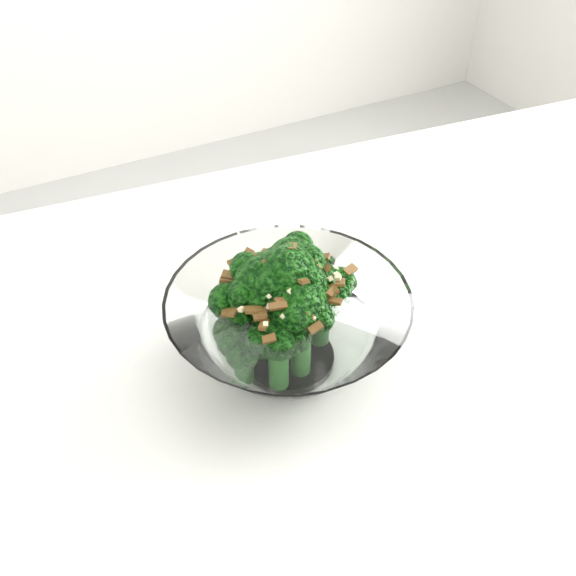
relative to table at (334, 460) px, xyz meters
name	(u,v)px	position (x,y,z in m)	size (l,w,h in m)	color
table	(334,460)	(0.00, 0.00, 0.00)	(1.27, 0.91, 0.75)	white
broccoli_dish	(287,321)	(-0.01, 0.07, 0.12)	(0.20, 0.20, 0.12)	white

